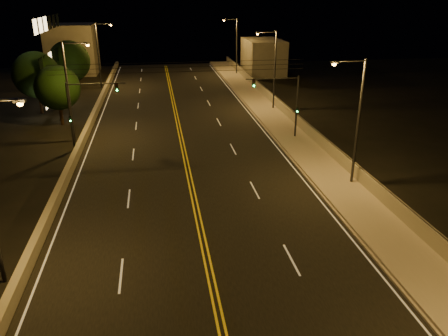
{
  "coord_description": "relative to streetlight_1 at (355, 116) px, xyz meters",
  "views": [
    {
      "loc": [
        -2.2,
        -8.61,
        13.42
      ],
      "look_at": [
        2.0,
        18.0,
        2.5
      ],
      "focal_mm": 35.0,
      "sensor_mm": 36.0,
      "label": 1
    }
  ],
  "objects": [
    {
      "name": "overhead_wires",
      "position": [
        -11.53,
        10.24,
        2.05
      ],
      "size": [
        22.0,
        0.03,
        0.83
      ],
      "color": "black"
    },
    {
      "name": "lane_markings",
      "position": [
        -11.53,
        0.67,
        -5.33
      ],
      "size": [
        17.32,
        116.0,
        0.0
      ],
      "color": "silver",
      "rests_on": "road"
    },
    {
      "name": "streetlight_5",
      "position": [
        -21.45,
        13.96,
        0.0
      ],
      "size": [
        2.55,
        0.28,
        9.29
      ],
      "color": "#2D2D33",
      "rests_on": "ground"
    },
    {
      "name": "parapet_wall",
      "position": [
        0.92,
        0.74,
        -4.55
      ],
      "size": [
        0.3,
        120.0,
        1.0
      ],
      "primitive_type": "cube",
      "color": "gray",
      "rests_on": "sidewalk"
    },
    {
      "name": "distant_building_right",
      "position": [
        4.97,
        47.24,
        -2.44
      ],
      "size": [
        6.0,
        10.0,
        5.82
      ],
      "primitive_type": "cube",
      "color": "gray",
      "rests_on": "ground"
    },
    {
      "name": "streetlight_2",
      "position": [
        0.0,
        22.46,
        0.0
      ],
      "size": [
        2.55,
        0.28,
        9.29
      ],
      "color": "#2D2D33",
      "rests_on": "ground"
    },
    {
      "name": "tree_1",
      "position": [
        -27.2,
        25.36,
        -0.83
      ],
      "size": [
        5.29,
        5.29,
        7.17
      ],
      "color": "black",
      "rests_on": "ground"
    },
    {
      "name": "streetlight_1",
      "position": [
        0.0,
        0.0,
        0.0
      ],
      "size": [
        2.55,
        0.28,
        9.29
      ],
      "color": "#2D2D33",
      "rests_on": "ground"
    },
    {
      "name": "traffic_signal_left",
      "position": [
        -20.33,
        11.26,
        -1.45
      ],
      "size": [
        5.11,
        0.31,
        6.18
      ],
      "color": "#2D2D33",
      "rests_on": "ground"
    },
    {
      "name": "curb",
      "position": [
        -2.6,
        0.74,
        -5.28
      ],
      "size": [
        0.14,
        120.0,
        0.15
      ],
      "primitive_type": "cube",
      "color": "gray",
      "rests_on": "ground"
    },
    {
      "name": "road",
      "position": [
        -11.53,
        0.74,
        -5.34
      ],
      "size": [
        18.0,
        120.0,
        0.02
      ],
      "primitive_type": "cube",
      "color": "black",
      "rests_on": "ground"
    },
    {
      "name": "distant_building_left",
      "position": [
        -27.53,
        52.92,
        -1.2
      ],
      "size": [
        8.0,
        8.0,
        8.3
      ],
      "primitive_type": "cube",
      "color": "gray",
      "rests_on": "ground"
    },
    {
      "name": "streetlight_3",
      "position": [
        0.0,
        47.03,
        0.0
      ],
      "size": [
        2.55,
        0.28,
        9.29
      ],
      "color": "#2D2D33",
      "rests_on": "ground"
    },
    {
      "name": "jersey_barrier",
      "position": [
        -20.81,
        0.74,
        -4.94
      ],
      "size": [
        0.45,
        120.0,
        0.82
      ],
      "primitive_type": "cube",
      "color": "gray",
      "rests_on": "ground"
    },
    {
      "name": "sidewalk",
      "position": [
        -0.73,
        0.74,
        -5.2
      ],
      "size": [
        3.6,
        120.0,
        0.3
      ],
      "primitive_type": "cube",
      "color": "gray",
      "rests_on": "ground"
    },
    {
      "name": "parapet_rail",
      "position": [
        0.92,
        0.74,
        -4.02
      ],
      "size": [
        0.06,
        120.0,
        0.06
      ],
      "primitive_type": "cylinder",
      "rotation": [
        1.57,
        0.0,
        0.0
      ],
      "color": "black",
      "rests_on": "parapet_wall"
    },
    {
      "name": "traffic_signal_right",
      "position": [
        -1.52,
        11.26,
        -1.45
      ],
      "size": [
        5.11,
        0.31,
        6.18
      ],
      "color": "#2D2D33",
      "rests_on": "ground"
    },
    {
      "name": "tree_0",
      "position": [
        -23.94,
        20.05,
        -1.35
      ],
      "size": [
        4.69,
        4.69,
        6.36
      ],
      "color": "black",
      "rests_on": "ground"
    },
    {
      "name": "tree_2",
      "position": [
        -25.0,
        34.56,
        -0.68
      ],
      "size": [
        5.47,
        5.47,
        7.42
      ],
      "color": "black",
      "rests_on": "ground"
    },
    {
      "name": "streetlight_6",
      "position": [
        -21.45,
        39.44,
        0.0
      ],
      "size": [
        2.55,
        0.28,
        9.29
      ],
      "color": "#2D2D33",
      "rests_on": "ground"
    }
  ]
}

